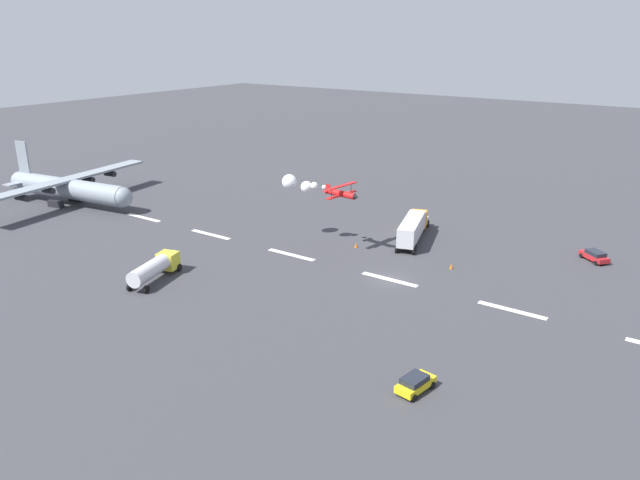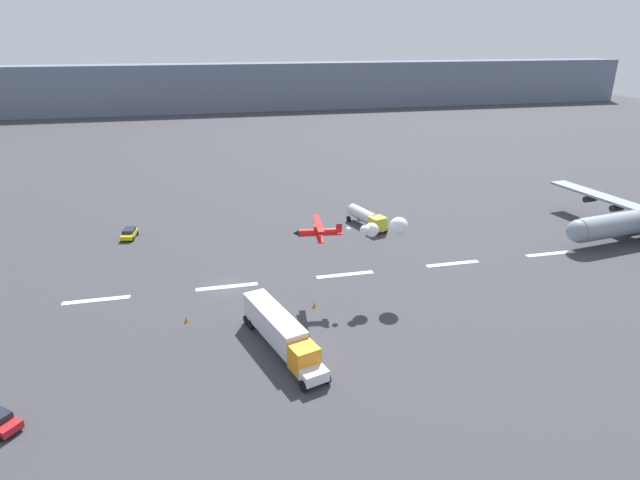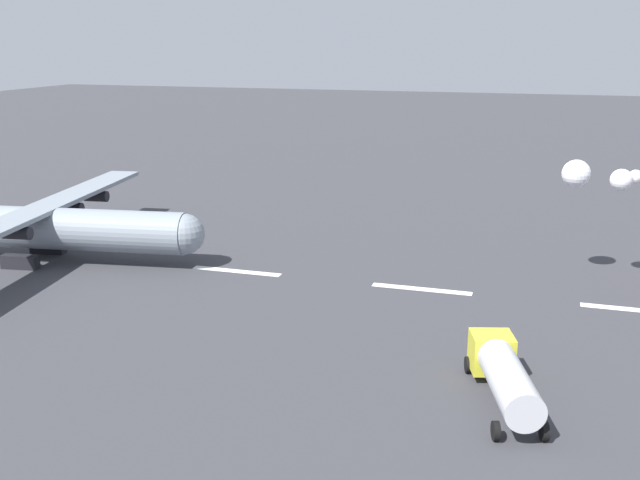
{
  "view_description": "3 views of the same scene",
  "coord_description": "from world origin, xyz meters",
  "px_view_note": "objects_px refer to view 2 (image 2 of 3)",
  "views": [
    {
      "loc": [
        -33.57,
        64.54,
        30.64
      ],
      "look_at": [
        8.3,
        3.87,
        4.9
      ],
      "focal_mm": 33.84,
      "sensor_mm": 36.0,
      "label": 1
    },
    {
      "loc": [
        -2.19,
        -62.31,
        30.73
      ],
      "look_at": [
        11.2,
        -5.45,
        7.64
      ],
      "focal_mm": 29.34,
      "sensor_mm": 36.0,
      "label": 2
    },
    {
      "loc": [
        23.82,
        55.09,
        19.42
      ],
      "look_at": [
        40.54,
        0.0,
        3.4
      ],
      "focal_mm": 40.95,
      "sensor_mm": 36.0,
      "label": 3
    }
  ],
  "objects_px": {
    "stunt_biplane_red": "(371,229)",
    "traffic_cone_far": "(314,304)",
    "semi_truck_orange": "(280,331)",
    "cargo_transport_plane": "(638,220)",
    "traffic_cone_near": "(186,319)",
    "airport_staff_sedan": "(129,233)",
    "fuel_tanker_truck": "(367,217)"
  },
  "relations": [
    {
      "from": "traffic_cone_near",
      "to": "traffic_cone_far",
      "type": "relative_size",
      "value": 1.0
    },
    {
      "from": "cargo_transport_plane",
      "to": "traffic_cone_far",
      "type": "height_order",
      "value": "cargo_transport_plane"
    },
    {
      "from": "stunt_biplane_red",
      "to": "semi_truck_orange",
      "type": "relative_size",
      "value": 0.94
    },
    {
      "from": "stunt_biplane_red",
      "to": "traffic_cone_far",
      "type": "distance_m",
      "value": 11.46
    },
    {
      "from": "fuel_tanker_truck",
      "to": "traffic_cone_far",
      "type": "distance_m",
      "value": 29.46
    },
    {
      "from": "fuel_tanker_truck",
      "to": "traffic_cone_near",
      "type": "relative_size",
      "value": 12.32
    },
    {
      "from": "stunt_biplane_red",
      "to": "airport_staff_sedan",
      "type": "bearing_deg",
      "value": 139.13
    },
    {
      "from": "stunt_biplane_red",
      "to": "traffic_cone_near",
      "type": "xyz_separation_m",
      "value": [
        -22.59,
        -2.05,
        -8.4
      ]
    },
    {
      "from": "cargo_transport_plane",
      "to": "traffic_cone_near",
      "type": "bearing_deg",
      "value": -171.76
    },
    {
      "from": "stunt_biplane_red",
      "to": "traffic_cone_near",
      "type": "distance_m",
      "value": 24.19
    },
    {
      "from": "stunt_biplane_red",
      "to": "traffic_cone_near",
      "type": "height_order",
      "value": "stunt_biplane_red"
    },
    {
      "from": "airport_staff_sedan",
      "to": "traffic_cone_far",
      "type": "height_order",
      "value": "airport_staff_sedan"
    },
    {
      "from": "cargo_transport_plane",
      "to": "traffic_cone_near",
      "type": "height_order",
      "value": "cargo_transport_plane"
    },
    {
      "from": "traffic_cone_near",
      "to": "traffic_cone_far",
      "type": "distance_m",
      "value": 15.04
    },
    {
      "from": "traffic_cone_far",
      "to": "fuel_tanker_truck",
      "type": "bearing_deg",
      "value": 59.72
    },
    {
      "from": "semi_truck_orange",
      "to": "traffic_cone_near",
      "type": "relative_size",
      "value": 20.02
    },
    {
      "from": "fuel_tanker_truck",
      "to": "airport_staff_sedan",
      "type": "height_order",
      "value": "fuel_tanker_truck"
    },
    {
      "from": "airport_staff_sedan",
      "to": "fuel_tanker_truck",
      "type": "bearing_deg",
      "value": -5.65
    },
    {
      "from": "cargo_transport_plane",
      "to": "stunt_biplane_red",
      "type": "relative_size",
      "value": 2.6
    },
    {
      "from": "stunt_biplane_red",
      "to": "traffic_cone_near",
      "type": "bearing_deg",
      "value": -174.83
    },
    {
      "from": "traffic_cone_near",
      "to": "traffic_cone_far",
      "type": "height_order",
      "value": "same"
    },
    {
      "from": "stunt_biplane_red",
      "to": "fuel_tanker_truck",
      "type": "relative_size",
      "value": 1.53
    },
    {
      "from": "semi_truck_orange",
      "to": "traffic_cone_far",
      "type": "relative_size",
      "value": 20.02
    },
    {
      "from": "stunt_biplane_red",
      "to": "cargo_transport_plane",
      "type": "bearing_deg",
      "value": 9.69
    },
    {
      "from": "semi_truck_orange",
      "to": "stunt_biplane_red",
      "type": "bearing_deg",
      "value": 37.15
    },
    {
      "from": "stunt_biplane_red",
      "to": "traffic_cone_far",
      "type": "height_order",
      "value": "stunt_biplane_red"
    },
    {
      "from": "cargo_transport_plane",
      "to": "semi_truck_orange",
      "type": "distance_m",
      "value": 62.86
    },
    {
      "from": "semi_truck_orange",
      "to": "fuel_tanker_truck",
      "type": "distance_m",
      "value": 38.95
    },
    {
      "from": "traffic_cone_far",
      "to": "traffic_cone_near",
      "type": "bearing_deg",
      "value": -179.6
    },
    {
      "from": "cargo_transport_plane",
      "to": "semi_truck_orange",
      "type": "bearing_deg",
      "value": -163.47
    },
    {
      "from": "fuel_tanker_truck",
      "to": "traffic_cone_far",
      "type": "relative_size",
      "value": 12.32
    },
    {
      "from": "cargo_transport_plane",
      "to": "airport_staff_sedan",
      "type": "relative_size",
      "value": 8.58
    }
  ]
}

